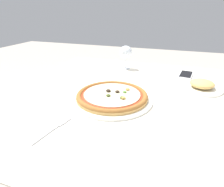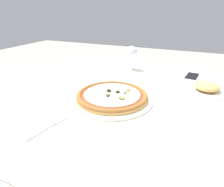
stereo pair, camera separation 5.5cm
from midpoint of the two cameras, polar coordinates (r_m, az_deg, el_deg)
dining_table at (r=0.90m, az=8.75°, el=-5.76°), size 1.21×1.12×0.75m
pizza_plate at (r=0.81m, az=1.96°, el=-0.88°), size 0.35×0.35×0.04m
fork at (r=0.66m, az=-16.34°, el=-9.55°), size 0.05×0.17×0.00m
wine_glass_far_left at (r=1.22m, az=7.23°, el=12.17°), size 0.08×0.08×0.15m
cell_phone at (r=1.18m, az=24.43°, el=4.67°), size 0.09×0.15×0.01m
side_plate at (r=1.00m, az=28.26°, el=1.37°), size 0.19×0.19×0.05m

